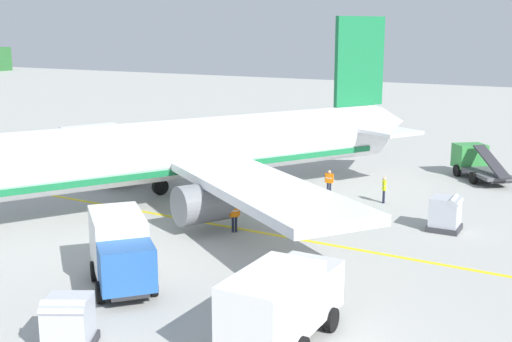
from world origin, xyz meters
name	(u,v)px	position (x,y,z in m)	size (l,w,h in m)	color
airliner_foreground	(162,153)	(14.75, 23.59, 3.39)	(38.52, 32.56, 11.90)	white
service_truck_baggage	(120,249)	(3.29, 16.80, 1.62)	(5.33, 5.70, 2.99)	#2659A5
service_truck_catering	(475,162)	(33.03, 8.38, 1.18)	(5.84, 5.39, 2.57)	#338C3F
service_truck_pushback	(282,302)	(1.88, 8.05, 1.60)	(5.92, 2.58, 2.93)	silver
cargo_container_near	(68,324)	(-2.16, 14.29, 0.93)	(2.36, 2.36, 1.98)	#333338
cargo_container_mid	(446,214)	(18.43, 6.74, 0.95)	(1.79, 1.79, 2.01)	#333338
crew_marshaller	(329,180)	(22.46, 15.60, 1.02)	(0.24, 0.63, 1.73)	#191E33
crew_loader_right	(234,214)	(12.22, 16.62, 1.05)	(0.49, 0.47, 1.77)	#191E33
crew_supervisor	(384,188)	(22.40, 11.73, 1.01)	(0.58, 0.40, 1.71)	#191E33
apron_guide_line	(208,223)	(12.86, 18.86, 0.01)	(0.30, 60.00, 0.01)	yellow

